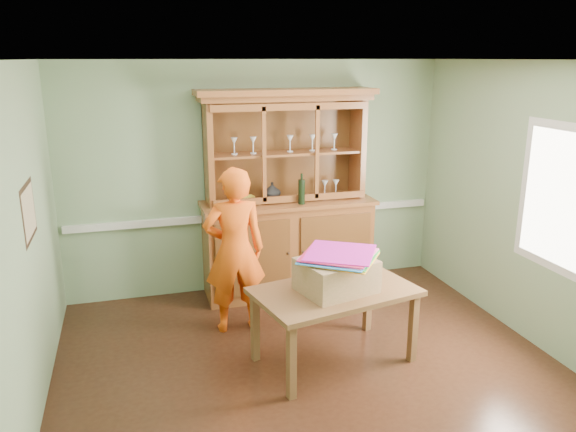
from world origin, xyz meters
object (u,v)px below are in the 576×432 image
object	(u,v)px
cardboard_box	(336,275)
person	(235,251)
china_hutch	(287,224)
dining_table	(335,298)

from	to	relation	value
cardboard_box	person	world-z (taller)	person
china_hutch	dining_table	world-z (taller)	china_hutch
china_hutch	person	xyz separation A→B (m)	(-0.78, -0.82, 0.02)
china_hutch	person	bearing A→B (deg)	-133.67
dining_table	china_hutch	bearing A→B (deg)	76.59
china_hutch	cardboard_box	world-z (taller)	china_hutch
dining_table	cardboard_box	xyz separation A→B (m)	(-0.00, -0.03, 0.23)
cardboard_box	person	distance (m)	1.17
china_hutch	dining_table	xyz separation A→B (m)	(-0.04, -1.70, -0.21)
dining_table	cardboard_box	size ratio (longest dim) A/B	2.50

